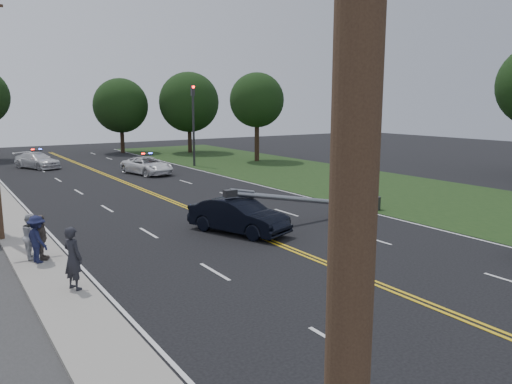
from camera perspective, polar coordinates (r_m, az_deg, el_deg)
ground at (r=16.04m, az=14.33°, el=-10.41°), size 120.00×120.00×0.00m
sidewalk at (r=20.97m, az=-24.32°, el=-5.94°), size 1.80×70.00×0.12m
grass_verge at (r=32.29m, az=17.60°, el=-0.20°), size 12.00×80.00×0.01m
centerline_yellow at (r=23.62m, az=-3.77°, el=-3.42°), size 0.36×80.00×0.00m
traffic_signal at (r=44.56m, az=-7.17°, el=8.35°), size 0.28×0.41×7.05m
fallen_streetlight at (r=24.17m, az=7.25°, el=-0.97°), size 9.36×0.44×1.91m
utility_pole_near at (r=2.90m, az=11.12°, el=0.75°), size 1.60×0.28×10.00m
tree_7 at (r=58.25m, az=-15.20°, el=9.50°), size 6.03×6.03×8.26m
tree_8 at (r=56.99m, az=-7.67°, el=10.13°), size 6.66×6.66×8.95m
tree_9 at (r=48.06m, az=0.10°, el=10.45°), size 5.17×5.17×8.39m
crashed_sedan at (r=21.50m, az=-2.02°, el=-2.73°), size 3.15×4.85×1.51m
emergency_a at (r=40.20m, az=-12.32°, el=2.96°), size 3.22×5.24×1.35m
emergency_b at (r=46.70m, az=-23.72°, el=3.31°), size 3.65×5.03×1.35m
bystander_a at (r=15.67m, az=-20.20°, el=-7.10°), size 0.69×0.81×1.89m
bystander_b at (r=19.35m, az=-24.28°, el=-4.60°), size 0.64×0.80×1.60m
bystander_c at (r=18.73m, az=-23.72°, el=-4.95°), size 0.89×1.20×1.65m
bystander_d at (r=18.98m, az=-23.29°, el=-4.80°), size 0.70×1.02×1.60m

